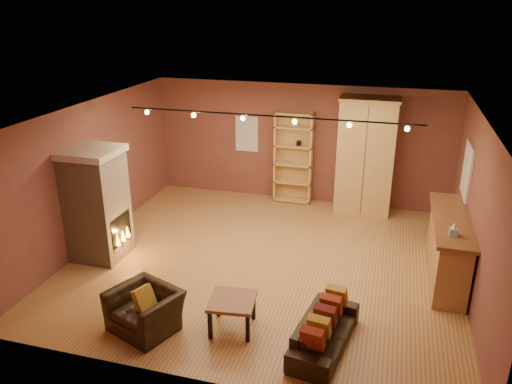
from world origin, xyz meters
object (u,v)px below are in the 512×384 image
(bookcase, at_px, (294,157))
(loveseat, at_px, (325,326))
(fireplace, at_px, (97,204))
(bar_counter, at_px, (448,248))
(armoire, at_px, (366,156))
(armchair, at_px, (145,304))
(coffee_table, at_px, (232,304))

(bookcase, xyz_separation_m, loveseat, (1.54, -5.27, -0.77))
(fireplace, xyz_separation_m, bar_counter, (6.24, 0.92, -0.48))
(fireplace, relative_size, bar_counter, 0.89)
(armoire, bearing_deg, armchair, -117.07)
(armoire, bearing_deg, coffee_table, -106.62)
(fireplace, height_order, bar_counter, fireplace)
(coffee_table, bearing_deg, armoire, 73.38)
(armoire, xyz_separation_m, bar_counter, (1.64, -2.59, -0.74))
(bar_counter, height_order, coffee_table, bar_counter)
(loveseat, height_order, coffee_table, loveseat)
(armoire, bearing_deg, bar_counter, -57.63)
(bookcase, xyz_separation_m, armoire, (1.67, -0.22, 0.21))
(bookcase, relative_size, armoire, 0.83)
(bar_counter, bearing_deg, armchair, -147.80)
(armoire, distance_m, bar_counter, 3.16)
(bar_counter, height_order, loveseat, bar_counter)
(bar_counter, bearing_deg, bookcase, 139.63)
(bookcase, bearing_deg, armoire, -7.53)
(bar_counter, distance_m, loveseat, 3.04)
(bar_counter, relative_size, coffee_table, 3.22)
(armchair, distance_m, coffee_table, 1.29)
(armchair, bearing_deg, bookcase, 100.35)
(fireplace, xyz_separation_m, loveseat, (4.47, -1.54, -0.73))
(fireplace, xyz_separation_m, coffee_table, (3.10, -1.49, -0.63))
(armchair, bearing_deg, bar_counter, 53.41)
(loveseat, height_order, armchair, armchair)
(bookcase, relative_size, coffee_table, 2.96)
(fireplace, bearing_deg, coffee_table, -25.69)
(bar_counter, bearing_deg, loveseat, -125.69)
(fireplace, height_order, loveseat, fireplace)
(bookcase, xyz_separation_m, armchair, (-1.07, -5.57, -0.69))
(bookcase, bearing_deg, loveseat, -73.68)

